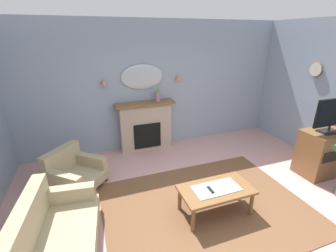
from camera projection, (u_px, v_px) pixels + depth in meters
The scene contains 15 objects.
floor at pixel (212, 218), 3.63m from camera, with size 7.24×6.49×0.10m, color #C6938E.
wall_back at pixel (156, 86), 5.52m from camera, with size 7.24×0.10×2.93m, color #8C9EB2.
patterned_rug at pixel (206, 207), 3.79m from camera, with size 3.20×2.40×0.01m, color brown.
fireplace at pixel (146, 126), 5.54m from camera, with size 1.36×0.36×1.16m.
mantel_vase_centre at pixel (158, 94), 5.34m from camera, with size 0.12×0.12×0.36m.
wall_mirror at pixel (142, 77), 5.25m from camera, with size 0.96×0.06×0.56m, color #B2BCC6.
wall_sconce_left at pixel (104, 82), 4.95m from camera, with size 0.14×0.14×0.14m, color #D17066.
wall_sconce_right at pixel (178, 77), 5.49m from camera, with size 0.14×0.14×0.14m, color #D17066.
wall_clock at pixel (316, 70), 4.99m from camera, with size 0.04×0.31×0.31m.
coffee_table at pixel (216, 191), 3.55m from camera, with size 1.10×0.60×0.45m.
tv_remote at pixel (210, 190), 3.48m from camera, with size 0.04×0.16×0.02m, color black.
floral_couch at pixel (49, 242), 2.77m from camera, with size 1.06×1.80×0.76m.
armchair_beside_couch at pixel (73, 171), 4.22m from camera, with size 1.14×1.14×0.71m.
tv_cabinet at pixel (321, 153), 4.56m from camera, with size 0.80×0.57×0.90m.
tv_flatscreen at pixel (333, 115), 4.25m from camera, with size 0.84×0.24×0.65m.
Camera 1 is at (-1.62, -2.45, 2.61)m, focal length 25.10 mm.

